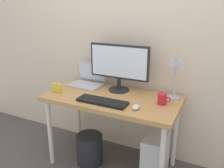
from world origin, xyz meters
TOP-DOWN VIEW (x-y plane):
  - ground_plane at (0.00, 0.00)m, footprint 6.00×6.00m
  - back_wall at (0.00, 0.37)m, footprint 4.40×0.04m
  - desk at (0.00, 0.00)m, footprint 1.21×0.61m
  - monitor at (-0.01, 0.17)m, footprint 0.59×0.20m
  - laptop at (-0.37, 0.19)m, footprint 0.32×0.27m
  - desk_lamp at (0.51, 0.17)m, footprint 0.11×0.16m
  - keyboard at (-0.01, -0.17)m, footprint 0.44×0.14m
  - mouse at (0.29, -0.16)m, footprint 0.06×0.09m
  - coffee_mug at (0.45, 0.03)m, footprint 0.11×0.08m
  - photo_frame at (-0.51, -0.14)m, footprint 0.11×0.02m
  - computer_tower at (0.43, 0.03)m, footprint 0.18×0.36m
  - wastebasket at (-0.21, -0.07)m, footprint 0.26×0.26m

SIDE VIEW (x-z plane):
  - ground_plane at x=0.00m, z-range 0.00..0.00m
  - wastebasket at x=-0.21m, z-range 0.00..0.30m
  - computer_tower at x=0.43m, z-range 0.00..0.42m
  - desk at x=0.00m, z-range 0.29..1.01m
  - keyboard at x=-0.01m, z-range 0.72..0.74m
  - mouse at x=0.29m, z-range 0.72..0.75m
  - coffee_mug at x=0.45m, z-range 0.72..0.81m
  - photo_frame at x=-0.51m, z-range 0.72..0.81m
  - laptop at x=-0.37m, z-range 0.66..0.89m
  - monitor at x=-0.01m, z-range 0.75..1.20m
  - desk_lamp at x=0.51m, z-range 0.81..1.23m
  - back_wall at x=0.00m, z-range 0.00..2.60m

